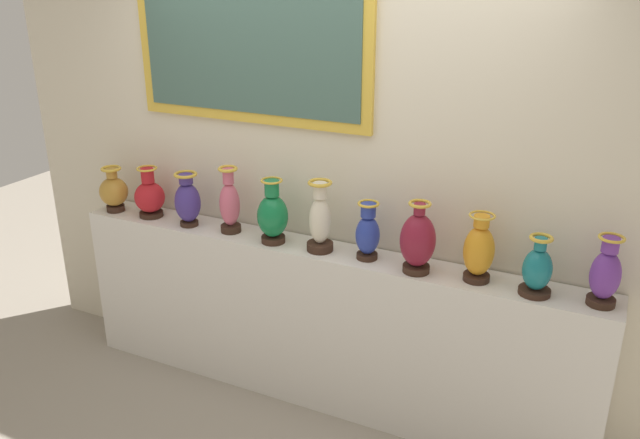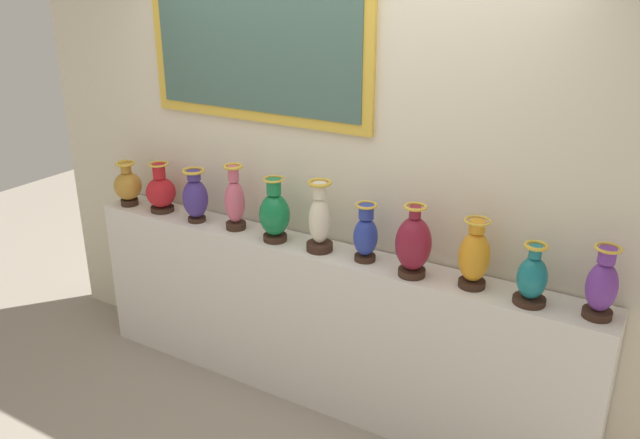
% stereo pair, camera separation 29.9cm
% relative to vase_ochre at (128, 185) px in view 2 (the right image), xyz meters
% --- Properties ---
extents(ground_plane, '(10.45, 10.45, 0.00)m').
position_rel_vase_ochre_xyz_m(ground_plane, '(1.46, 0.04, -1.14)').
color(ground_plane, gray).
extents(display_shelf, '(3.18, 0.28, 1.00)m').
position_rel_vase_ochre_xyz_m(display_shelf, '(1.46, 0.04, -0.64)').
color(display_shelf, silver).
rests_on(display_shelf, ground_plane).
extents(back_wall, '(4.45, 0.14, 2.70)m').
position_rel_vase_ochre_xyz_m(back_wall, '(1.44, 0.24, 0.24)').
color(back_wall, beige).
rests_on(back_wall, ground_plane).
extents(vase_ochre, '(0.18, 0.18, 0.30)m').
position_rel_vase_ochre_xyz_m(vase_ochre, '(0.00, 0.00, 0.00)').
color(vase_ochre, '#382319').
rests_on(vase_ochre, display_shelf).
extents(vase_crimson, '(0.19, 0.19, 0.32)m').
position_rel_vase_ochre_xyz_m(vase_crimson, '(0.27, 0.02, -0.00)').
color(vase_crimson, '#382319').
rests_on(vase_crimson, display_shelf).
extents(vase_indigo, '(0.16, 0.16, 0.34)m').
position_rel_vase_ochre_xyz_m(vase_indigo, '(0.58, 0.00, 0.02)').
color(vase_indigo, '#382319').
rests_on(vase_indigo, display_shelf).
extents(vase_rose, '(0.12, 0.12, 0.40)m').
position_rel_vase_ochre_xyz_m(vase_rose, '(0.87, 0.03, 0.04)').
color(vase_rose, '#382319').
rests_on(vase_rose, display_shelf).
extents(vase_emerald, '(0.18, 0.18, 0.38)m').
position_rel_vase_ochre_xyz_m(vase_emerald, '(1.17, 0.00, 0.03)').
color(vase_emerald, '#382319').
rests_on(vase_emerald, display_shelf).
extents(vase_ivory, '(0.15, 0.15, 0.41)m').
position_rel_vase_ochre_xyz_m(vase_ivory, '(1.47, 0.02, 0.04)').
color(vase_ivory, '#382319').
rests_on(vase_ivory, display_shelf).
extents(vase_cobalt, '(0.13, 0.13, 0.33)m').
position_rel_vase_ochre_xyz_m(vase_cobalt, '(1.75, 0.03, 0.01)').
color(vase_cobalt, '#382319').
rests_on(vase_cobalt, display_shelf).
extents(vase_burgundy, '(0.18, 0.18, 0.39)m').
position_rel_vase_ochre_xyz_m(vase_burgundy, '(2.04, -0.01, 0.04)').
color(vase_burgundy, '#382319').
rests_on(vase_burgundy, display_shelf).
extents(vase_amber, '(0.15, 0.15, 0.36)m').
position_rel_vase_ochre_xyz_m(vase_amber, '(2.34, 0.03, 0.03)').
color(vase_amber, '#382319').
rests_on(vase_amber, display_shelf).
extents(vase_teal, '(0.15, 0.15, 0.30)m').
position_rel_vase_ochre_xyz_m(vase_teal, '(2.63, 0.00, -0.01)').
color(vase_teal, '#382319').
rests_on(vase_teal, display_shelf).
extents(vase_violet, '(0.14, 0.14, 0.35)m').
position_rel_vase_ochre_xyz_m(vase_violet, '(2.93, 0.03, 0.02)').
color(vase_violet, '#382319').
rests_on(vase_violet, display_shelf).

